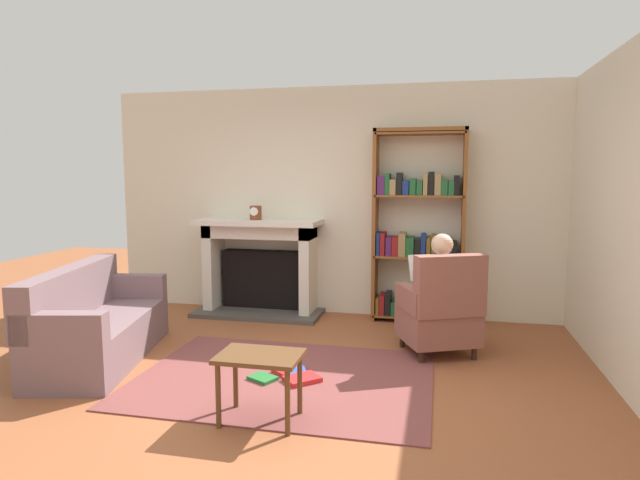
% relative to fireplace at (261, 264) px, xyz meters
% --- Properties ---
extents(ground, '(14.00, 14.00, 0.00)m').
position_rel_fireplace_xyz_m(ground, '(0.88, -2.30, -0.60)').
color(ground, '#965230').
extents(back_wall, '(5.60, 0.10, 2.70)m').
position_rel_fireplace_xyz_m(back_wall, '(0.88, 0.25, 0.75)').
color(back_wall, beige).
rests_on(back_wall, ground).
extents(side_wall_right, '(0.10, 5.20, 2.70)m').
position_rel_fireplace_xyz_m(side_wall_right, '(3.53, -1.05, 0.75)').
color(side_wall_right, beige).
rests_on(side_wall_right, ground).
extents(area_rug, '(2.40, 1.80, 0.01)m').
position_rel_fireplace_xyz_m(area_rug, '(0.88, -2.00, -0.60)').
color(area_rug, brown).
rests_on(area_rug, ground).
extents(fireplace, '(1.51, 0.64, 1.15)m').
position_rel_fireplace_xyz_m(fireplace, '(0.00, 0.00, 0.00)').
color(fireplace, '#4C4742').
rests_on(fireplace, ground).
extents(mantel_clock, '(0.14, 0.14, 0.16)m').
position_rel_fireplace_xyz_m(mantel_clock, '(-0.02, -0.10, 0.63)').
color(mantel_clock, brown).
rests_on(mantel_clock, fireplace).
extents(bookshelf, '(1.02, 0.32, 2.18)m').
position_rel_fireplace_xyz_m(bookshelf, '(1.85, 0.03, 0.42)').
color(bookshelf, brown).
rests_on(bookshelf, ground).
extents(armchair_reading, '(0.84, 0.83, 0.97)m').
position_rel_fireplace_xyz_m(armchair_reading, '(2.13, -1.12, -0.18)').
color(armchair_reading, '#331E14').
rests_on(armchair_reading, ground).
extents(seated_reader, '(0.51, 0.60, 1.14)m').
position_rel_fireplace_xyz_m(seated_reader, '(2.09, -1.01, 0.02)').
color(seated_reader, silver).
rests_on(seated_reader, ground).
extents(sofa_floral, '(1.07, 1.82, 0.85)m').
position_rel_fireplace_xyz_m(sofa_floral, '(-0.91, -1.93, -0.28)').
color(sofa_floral, '#755B60').
rests_on(sofa_floral, ground).
extents(side_table, '(0.56, 0.39, 0.47)m').
position_rel_fireplace_xyz_m(side_table, '(0.94, -2.77, -0.20)').
color(side_table, brown).
rests_on(side_table, ground).
extents(scattered_books, '(0.62, 0.47, 0.04)m').
position_rel_fireplace_xyz_m(scattered_books, '(0.93, -2.00, -0.57)').
color(scattered_books, '#267233').
rests_on(scattered_books, area_rug).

